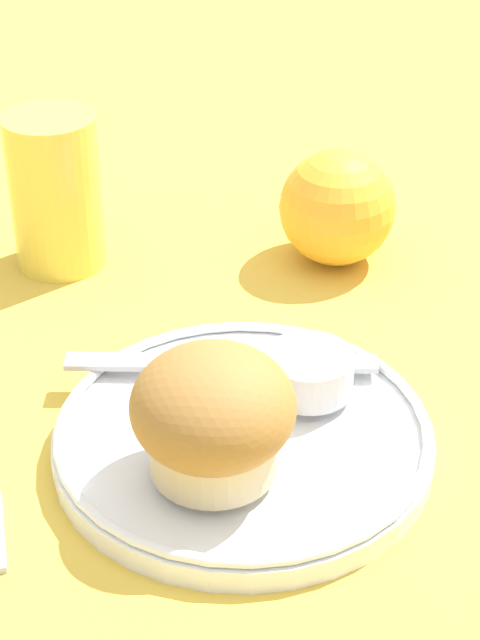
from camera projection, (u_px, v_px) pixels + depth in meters
ground_plane at (243, 451)px, 0.61m from camera, size 3.00×3.00×0.00m
plate at (245, 434)px, 0.60m from camera, size 0.21×0.21×0.02m
muffin at (213, 416)px, 0.55m from camera, size 0.09×0.09×0.07m
cream_ramekin at (309, 370)px, 0.61m from camera, size 0.05×0.05×0.02m
berry_pair at (190, 377)px, 0.62m from camera, size 0.03×0.01×0.01m
butter_knife at (228, 362)px, 0.64m from camera, size 0.19×0.06×0.00m
orange_fruit at (337, 208)px, 0.77m from camera, size 0.08×0.08×0.08m
juice_glass at (56, 192)px, 0.76m from camera, size 0.07×0.07×0.11m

